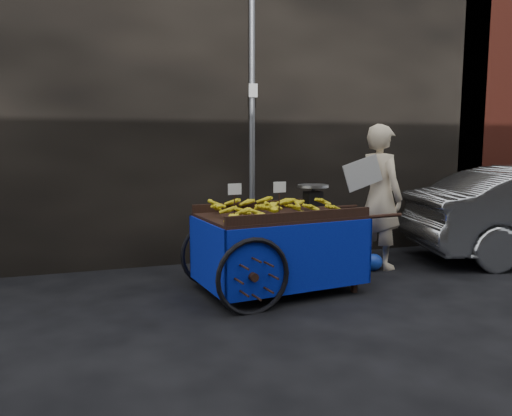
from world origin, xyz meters
name	(u,v)px	position (x,y,z in m)	size (l,w,h in m)	color
ground	(262,292)	(0.00, 0.00, 0.00)	(80.00, 80.00, 0.00)	black
building_wall	(233,92)	(0.39, 2.60, 2.50)	(13.50, 2.00, 5.00)	black
street_pole	(252,120)	(0.30, 1.30, 2.01)	(0.12, 0.10, 4.00)	slate
banana_cart	(274,223)	(0.14, -0.02, 0.80)	(2.51, 1.39, 1.30)	black
vendor	(379,197)	(1.90, 0.61, 0.98)	(0.98, 0.81, 1.95)	beige
plastic_bag	(373,262)	(1.73, 0.44, 0.11)	(0.25, 0.20, 0.23)	#1739AE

